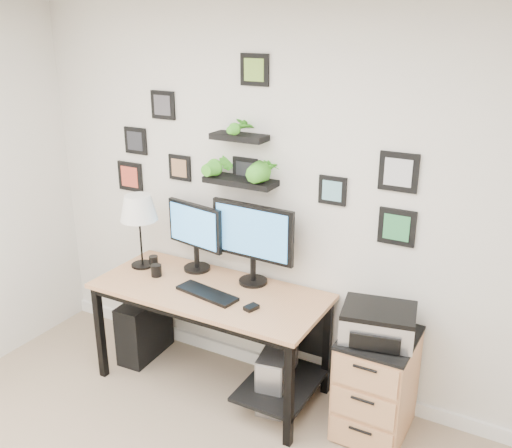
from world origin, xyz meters
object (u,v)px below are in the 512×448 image
Objects in this scene: monitor_right at (252,237)px; desk at (217,305)px; mug at (156,270)px; pc_tower_black at (145,327)px; file_cabinet at (376,384)px; pc_tower_grey at (277,376)px; monitor_left at (195,232)px; printer at (378,323)px; table_lamp at (139,210)px.

desk is at bearing -132.69° from monitor_right.
pc_tower_black is at bearing 160.40° from mug.
pc_tower_grey is at bearing -175.36° from file_cabinet.
monitor_right is 7.25× the size of mug.
file_cabinet reaches higher than pc_tower_black.
pc_tower_black is (-0.87, -0.15, -0.86)m from monitor_right.
monitor_left is 1.04× the size of printer.
printer reaches higher than mug.
table_lamp reaches higher than printer.
desk is 1.16m from file_cabinet.
mug is at bearing -160.77° from monitor_right.
mug is (-0.48, -0.04, 0.17)m from desk.
monitor_right is at bearing 47.31° from desk.
printer is (1.11, 0.04, 0.14)m from desk.
pc_tower_grey is (0.29, -0.18, -0.88)m from monitor_right.
monitor_right is at bearing 0.32° from monitor_left.
desk is at bearing -179.44° from pc_tower_grey.
mug is 0.13× the size of file_cabinet.
file_cabinet is at bearing -2.28° from pc_tower_black.
monitor_right is at bearing 9.13° from table_lamp.
monitor_left is 1.15m from pc_tower_grey.
pc_tower_grey is at bearing -32.26° from monitor_right.
monitor_right is 0.92× the size of file_cabinet.
monitor_left is at bearing 166.57° from pc_tower_grey.
monitor_left is at bearing 50.30° from mug.
desk is 2.60× the size of monitor_right.
table_lamp is 6.42× the size of mug.
printer is (-0.01, -0.02, 0.43)m from file_cabinet.
mug is at bearing -177.29° from pc_tower_grey.
pc_tower_grey is 0.68m from file_cabinet.
table_lamp reaches higher than mug.
file_cabinet is at bearing 3.50° from mug.
desk is 18.82× the size of mug.
monitor_right is 0.75m from mug.
desk reaches higher than file_cabinet.
desk is 0.54m from monitor_left.
pc_tower_black is at bearing 177.01° from desk.
pc_tower_grey is at bearing -2.30° from table_lamp.
pc_tower_black is at bearing -133.94° from table_lamp.
printer is at bearing 2.10° from desk.
pc_tower_black is at bearing 178.43° from pc_tower_grey.
file_cabinet is (0.95, -0.13, -0.75)m from monitor_right.
mug reaches higher than file_cabinet.
monitor_right reaches higher than desk.
monitor_right is 1.28× the size of printer.
table_lamp is (-0.68, 0.05, 0.56)m from desk.
pc_tower_grey is 0.91× the size of printer.
table_lamp reaches higher than monitor_left.
monitor_right reaches higher than printer.
monitor_left reaches higher than desk.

